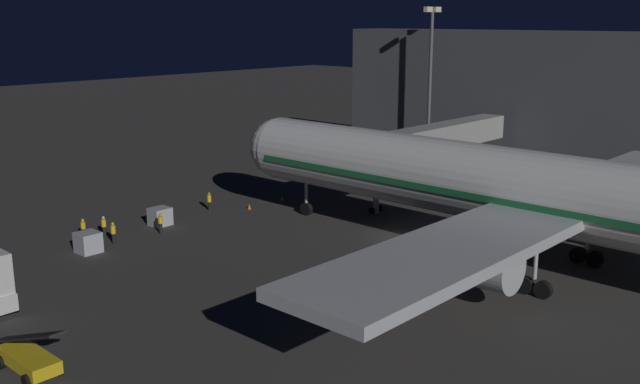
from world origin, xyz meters
name	(u,v)px	position (x,y,z in m)	size (l,w,h in m)	color
ground_plane	(398,238)	(0.00, 0.00, 0.00)	(320.00, 320.00, 0.00)	#383533
airliner_at_gate	(548,195)	(0.00, 12.74, 5.84)	(49.61, 59.95, 20.39)	silver
jet_bridge	(424,140)	(-12.77, -6.45, 5.94)	(24.02, 3.40, 7.48)	#9E9E99
apron_floodlight_mast	(430,77)	(-25.50, -14.65, 11.03)	(2.90, 0.50, 19.14)	#59595E
belt_loader	(28,357)	(31.68, -0.16, 0.84)	(1.96, 7.10, 3.29)	yellow
baggage_container_near_belt	(88,242)	(19.44, -15.65, 0.81)	(1.68, 1.70, 1.62)	#B7BABF
baggage_container_far_row	(160,217)	(11.18, -17.86, 0.79)	(1.72, 1.54, 1.58)	#B7BABF
ground_crew_near_nose_gear	(83,228)	(17.95, -19.02, 0.97)	(0.40, 0.40, 1.76)	black
ground_crew_by_belt_loader	(113,232)	(16.92, -16.12, 1.00)	(0.40, 0.40, 1.82)	black
ground_crew_marshaller_fwd	(104,225)	(16.37, -18.47, 0.97)	(0.40, 0.40, 1.77)	black
ground_crew_under_port_wing	(160,223)	(12.65, -15.69, 0.97)	(0.40, 0.40, 1.76)	black
ground_crew_by_tug	(209,200)	(4.98, -18.70, 0.97)	(0.40, 0.40, 1.76)	black
traffic_cone_nose_port	(282,198)	(-2.20, -16.13, 0.28)	(0.36, 0.36, 0.55)	orange
traffic_cone_nose_starboard	(249,206)	(2.20, -16.13, 0.28)	(0.36, 0.36, 0.55)	orange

